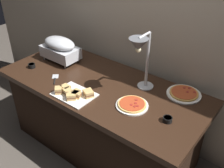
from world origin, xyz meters
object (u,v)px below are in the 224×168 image
object	(u,v)px
sauce_cup_near	(32,66)
serving_spatula	(55,79)
pizza_plate_center	(184,94)
heat_lamp	(140,50)
sandwich_platter	(73,93)
sauce_cup_far	(168,119)
chafing_dish	(60,48)
pizza_plate_front	(132,105)

from	to	relation	value
sauce_cup_near	serving_spatula	distance (m)	0.34
pizza_plate_center	heat_lamp	bearing A→B (deg)	-146.32
sandwich_platter	sauce_cup_far	distance (m)	0.79
chafing_dish	sandwich_platter	world-z (taller)	chafing_dish
heat_lamp	pizza_plate_center	world-z (taller)	heat_lamp
pizza_plate_front	sandwich_platter	xyz separation A→B (m)	(-0.46, -0.18, 0.01)
sauce_cup_near	serving_spatula	world-z (taller)	sauce_cup_near
sauce_cup_near	sauce_cup_far	distance (m)	1.43
heat_lamp	pizza_plate_front	xyz separation A→B (m)	(0.07, -0.18, -0.38)
pizza_plate_front	serving_spatula	size ratio (longest dim) A/B	1.73
pizza_plate_front	sauce_cup_far	bearing A→B (deg)	1.20
pizza_plate_front	pizza_plate_center	world-z (taller)	same
pizza_plate_front	sauce_cup_far	distance (m)	0.30
chafing_dish	pizza_plate_front	xyz separation A→B (m)	(1.00, -0.19, -0.13)
chafing_dish	pizza_plate_front	distance (m)	1.03
pizza_plate_front	sauce_cup_near	distance (m)	1.12
pizza_plate_front	serving_spatula	bearing A→B (deg)	-172.92
pizza_plate_center	serving_spatula	size ratio (longest dim) A/B	1.93
heat_lamp	serving_spatula	distance (m)	0.86
sandwich_platter	serving_spatula	xyz separation A→B (m)	(-0.32, 0.09, -0.02)
sauce_cup_far	chafing_dish	bearing A→B (deg)	172.10
sauce_cup_far	pizza_plate_center	bearing A→B (deg)	97.82
chafing_dish	pizza_plate_center	xyz separation A→B (m)	(1.26, 0.20, -0.13)
chafing_dish	heat_lamp	distance (m)	0.97
sandwich_platter	chafing_dish	bearing A→B (deg)	145.77
sandwich_platter	pizza_plate_front	bearing A→B (deg)	21.62
heat_lamp	sauce_cup_near	bearing A→B (deg)	-165.59
sauce_cup_near	heat_lamp	bearing A→B (deg)	14.41
heat_lamp	sandwich_platter	world-z (taller)	heat_lamp
pizza_plate_center	sauce_cup_near	distance (m)	1.45
pizza_plate_center	sauce_cup_far	xyz separation A→B (m)	(0.05, -0.38, 0.01)
heat_lamp	sandwich_platter	size ratio (longest dim) A/B	1.53
sauce_cup_far	serving_spatula	distance (m)	1.09
pizza_plate_front	sauce_cup_far	world-z (taller)	sauce_cup_far
chafing_dish	sandwich_platter	xyz separation A→B (m)	(0.54, -0.37, -0.12)
chafing_dish	sauce_cup_near	xyz separation A→B (m)	(-0.12, -0.28, -0.12)
sauce_cup_far	pizza_plate_front	bearing A→B (deg)	-178.80
pizza_plate_center	serving_spatula	distance (m)	1.14
chafing_dish	sauce_cup_near	world-z (taller)	chafing_dish
chafing_dish	sandwich_platter	distance (m)	0.67
heat_lamp	serving_spatula	bearing A→B (deg)	-158.90
pizza_plate_front	sauce_cup_near	bearing A→B (deg)	-175.32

